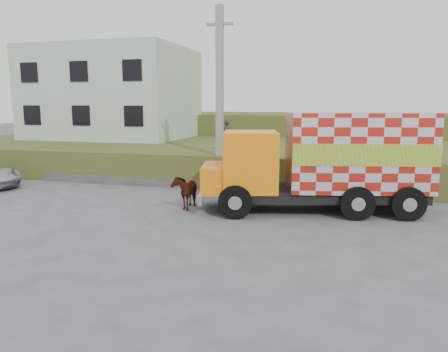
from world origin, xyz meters
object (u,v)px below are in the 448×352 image
(cow, at_px, (185,191))
(utility_pole, at_px, (220,98))
(pedestrian, at_px, (227,136))
(cargo_truck, at_px, (326,161))

(cow, bearing_deg, utility_pole, 83.29)
(utility_pole, distance_m, cow, 5.34)
(pedestrian, bearing_deg, cargo_truck, 154.62)
(cargo_truck, distance_m, cow, 5.17)
(utility_pole, relative_size, pedestrian, 5.05)
(cargo_truck, relative_size, cow, 5.43)
(cargo_truck, relative_size, pedestrian, 5.20)
(utility_pole, height_order, pedestrian, utility_pole)
(utility_pole, distance_m, pedestrian, 2.27)
(utility_pole, bearing_deg, cow, -91.78)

